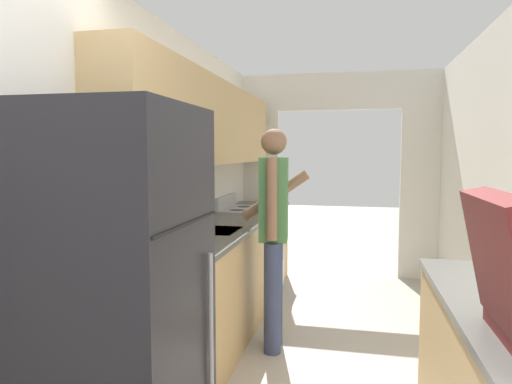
% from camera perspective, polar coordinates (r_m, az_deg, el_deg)
% --- Properties ---
extents(wall_left, '(0.38, 6.97, 2.50)m').
position_cam_1_polar(wall_left, '(3.53, -10.32, 4.06)').
color(wall_left, silver).
rests_on(wall_left, ground_plane).
extents(wall_far_with_doorway, '(2.79, 0.06, 2.50)m').
position_cam_1_polar(wall_far_with_doorway, '(5.74, 10.19, 3.83)').
color(wall_far_with_doorway, silver).
rests_on(wall_far_with_doorway, ground_plane).
extents(counter_left, '(0.62, 3.48, 0.92)m').
position_cam_1_polar(counter_left, '(3.90, -4.77, -10.97)').
color(counter_left, tan).
rests_on(counter_left, ground_plane).
extents(refrigerator, '(0.77, 0.72, 1.73)m').
position_cam_1_polar(refrigerator, '(2.13, -18.06, -13.57)').
color(refrigerator, black).
rests_on(refrigerator, ground_plane).
extents(range_oven, '(0.66, 0.72, 1.06)m').
position_cam_1_polar(range_oven, '(5.05, -0.56, -7.20)').
color(range_oven, '#B7B7BC').
rests_on(range_oven, ground_plane).
extents(person, '(0.55, 0.39, 1.71)m').
position_cam_1_polar(person, '(3.52, 2.21, -4.99)').
color(person, '#384266').
rests_on(person, ground_plane).
extents(knife, '(0.09, 0.31, 0.02)m').
position_cam_1_polar(knife, '(5.46, 0.17, -1.39)').
color(knife, '#B7B7BC').
rests_on(knife, counter_left).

